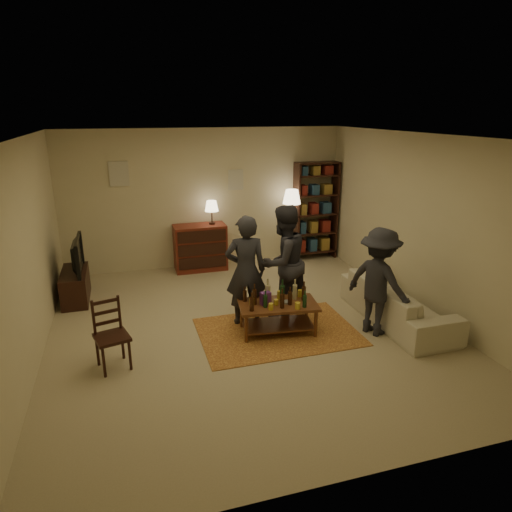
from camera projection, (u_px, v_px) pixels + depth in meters
name	position (u px, v px, depth m)	size (l,w,h in m)	color
floor	(248.00, 328.00, 6.63)	(6.00, 6.00, 0.00)	#C6B793
room_shell	(172.00, 177.00, 8.61)	(6.00, 6.00, 6.00)	beige
rug	(278.00, 332.00, 6.50)	(2.20, 1.50, 0.01)	brown
coffee_table	(277.00, 306.00, 6.38)	(1.15, 0.72, 0.78)	brown
dining_chair	(110.00, 332.00, 5.52)	(0.47, 0.47, 0.88)	black
tv_stand	(75.00, 278.00, 7.48)	(0.40, 1.00, 1.06)	black
dresser	(201.00, 246.00, 8.90)	(1.00, 0.50, 1.36)	maroon
bookshelf	(315.00, 210.00, 9.46)	(0.90, 0.34, 2.02)	black
floor_lamp	(292.00, 202.00, 9.11)	(0.36, 0.36, 1.51)	black
sofa	(397.00, 302.00, 6.77)	(2.08, 0.81, 0.61)	beige
person_left	(246.00, 271.00, 6.54)	(0.60, 0.39, 1.63)	#27272F
person_right	(283.00, 262.00, 6.78)	(0.84, 0.65, 1.72)	#2A2A32
person_by_sofa	(379.00, 282.00, 6.27)	(0.99, 0.57, 1.53)	#26262E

